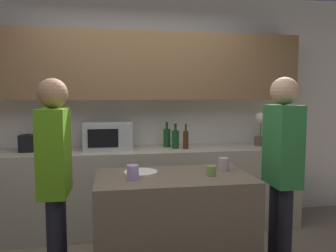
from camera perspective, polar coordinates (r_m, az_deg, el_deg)
back_wall at (r=3.88m, az=-5.35°, el=5.87°), size 6.40×0.40×2.70m
back_counter at (r=3.75m, az=-4.88°, el=-10.86°), size 3.60×0.62×0.91m
kitchen_island at (r=2.64m, az=0.96°, el=-18.06°), size 1.16×0.66×0.90m
microwave at (r=3.66m, az=-10.38°, el=-1.71°), size 0.52×0.39×0.30m
toaster at (r=3.76m, az=-22.49°, el=-2.75°), size 0.26×0.16×0.18m
potted_plant at (r=4.04m, az=15.83°, el=-0.48°), size 0.14×0.14×0.39m
bottle_0 at (r=3.77m, az=-0.19°, el=-2.00°), size 0.08×0.08×0.29m
bottle_1 at (r=3.69m, az=1.30°, el=-2.24°), size 0.08×0.08×0.28m
bottle_2 at (r=3.65m, az=3.11°, el=-2.35°), size 0.06×0.06×0.27m
plate_on_island at (r=2.56m, az=-4.77°, el=-8.04°), size 0.26×0.26×0.01m
cup_0 at (r=2.38m, az=-6.15°, el=-8.01°), size 0.09×0.09×0.10m
cup_1 at (r=2.67m, az=9.68°, el=-6.58°), size 0.08×0.08×0.10m
cup_2 at (r=2.49m, az=7.51°, el=-7.74°), size 0.07×0.07×0.08m
person_left at (r=2.74m, az=19.24°, el=-6.00°), size 0.22×0.35×1.64m
person_center at (r=2.50m, az=-19.10°, el=-7.37°), size 0.21×0.35×1.62m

